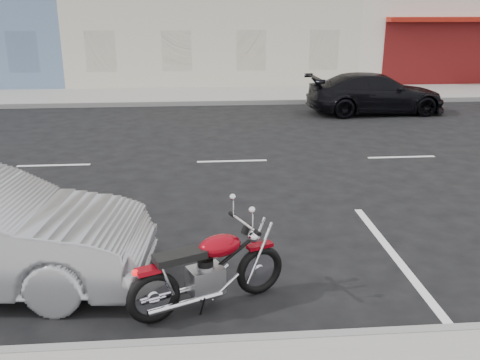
% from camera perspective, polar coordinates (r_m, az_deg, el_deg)
% --- Properties ---
extents(ground, '(120.00, 120.00, 0.00)m').
position_cam_1_polar(ground, '(12.55, 8.29, 2.21)').
color(ground, black).
rests_on(ground, ground).
extents(sidewalk_far, '(80.00, 3.40, 0.15)m').
position_cam_1_polar(sidewalk_far, '(20.83, -10.92, 8.76)').
color(sidewalk_far, gray).
rests_on(sidewalk_far, ground).
extents(curb_far, '(80.00, 0.12, 0.16)m').
position_cam_1_polar(curb_far, '(19.17, -11.41, 7.92)').
color(curb_far, gray).
rests_on(curb_far, ground).
extents(motorcycle, '(1.89, 0.97, 1.01)m').
position_cam_1_polar(motorcycle, '(6.66, 2.30, -8.45)').
color(motorcycle, black).
rests_on(motorcycle, ground).
extents(car_far, '(4.52, 1.99, 1.29)m').
position_cam_1_polar(car_far, '(18.15, 14.26, 8.96)').
color(car_far, black).
rests_on(car_far, ground).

